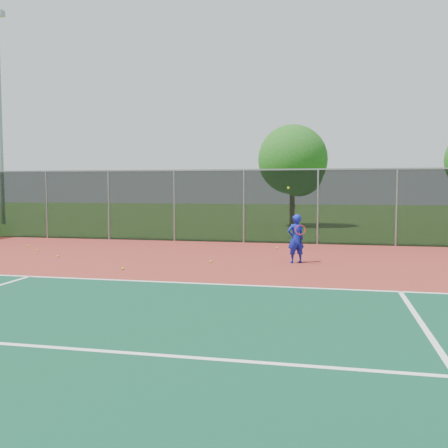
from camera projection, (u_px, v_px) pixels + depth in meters
The scene contains 12 objects.
ground at pixel (299, 325), 8.33m from camera, with size 120.00×120.00×0.00m, color #305C1A.
court_apron at pixel (305, 298), 10.28m from camera, with size 30.00×20.00×0.02m, color maroon.
fence_back at pixel (318, 206), 19.92m from camera, with size 30.00×0.06×3.03m.
tennis_player at pixel (296, 239), 15.01m from camera, with size 0.64×0.70×2.30m.
practice_ball_0 at pixel (29, 246), 19.13m from camera, with size 0.07×0.07×0.07m, color #B5CD17.
practice_ball_2 at pixel (58, 256), 16.27m from camera, with size 0.07×0.07×0.07m, color #B5CD17.
practice_ball_3 at pixel (37, 250), 17.79m from camera, with size 0.07×0.07×0.07m, color #B5CD17.
practice_ball_4 at pixel (277, 248), 18.49m from camera, with size 0.07×0.07×0.07m, color #B5CD17.
practice_ball_5 at pixel (211, 261), 15.12m from camera, with size 0.07×0.07×0.07m, color #B5CD17.
practice_ball_6 at pixel (123, 269), 13.79m from camera, with size 0.07×0.07×0.07m, color #B5CD17.
floodlight_nw at pixel (0, 106), 30.62m from camera, with size 0.90×0.40×12.99m.
tree_back_left at pixel (294, 163), 29.00m from camera, with size 4.05×4.05×5.96m.
Camera 1 is at (0.47, -8.27, 2.30)m, focal length 40.00 mm.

